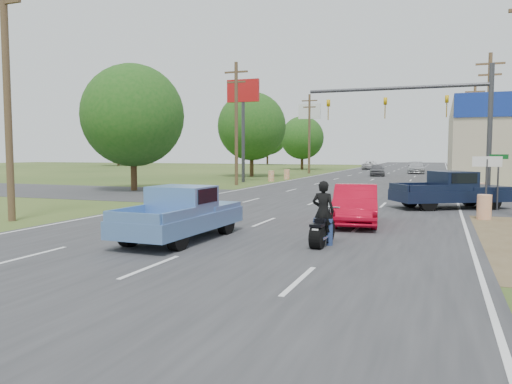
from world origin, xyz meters
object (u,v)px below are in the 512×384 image
at_px(red_convertible, 355,205).
at_px(distant_car_white, 371,165).
at_px(blue_pickup, 183,213).
at_px(distant_car_grey, 377,170).
at_px(motorcycle, 323,230).
at_px(rider, 323,215).
at_px(distant_car_silver, 416,168).
at_px(navy_pickup, 453,190).

relative_size(red_convertible, distant_car_white, 0.94).
distance_m(blue_pickup, distant_car_grey, 44.29).
distance_m(distant_car_grey, distant_car_white, 21.83).
bearing_deg(blue_pickup, distant_car_white, 94.58).
distance_m(red_convertible, blue_pickup, 6.82).
relative_size(motorcycle, rider, 1.18).
bearing_deg(red_convertible, blue_pickup, -139.04).
height_order(rider, distant_car_white, rider).
height_order(distant_car_silver, distant_car_white, distant_car_silver).
distance_m(rider, blue_pickup, 4.33).
bearing_deg(red_convertible, motorcycle, -100.28).
bearing_deg(distant_car_silver, distant_car_grey, -117.83).
xyz_separation_m(red_convertible, distant_car_white, (-7.41, 60.68, -0.08)).
xyz_separation_m(rider, distant_car_grey, (-3.67, 43.75, -0.21)).
distance_m(motorcycle, rider, 0.42).
distance_m(motorcycle, distant_car_grey, 43.95).
height_order(red_convertible, motorcycle, red_convertible).
distance_m(rider, navy_pickup, 12.15).
xyz_separation_m(navy_pickup, distant_car_grey, (-7.38, 32.18, -0.23)).
bearing_deg(motorcycle, navy_pickup, 74.85).
height_order(rider, blue_pickup, rider).
height_order(motorcycle, rider, rider).
bearing_deg(distant_car_silver, navy_pickup, -89.39).
bearing_deg(distant_car_white, motorcycle, 97.19).
bearing_deg(distant_car_white, distant_car_silver, 120.86).
bearing_deg(rider, red_convertible, -89.83).
xyz_separation_m(motorcycle, distant_car_silver, (0.14, 52.57, 0.27)).
xyz_separation_m(red_convertible, distant_car_grey, (-3.86, 39.15, -0.06)).
distance_m(navy_pickup, distant_car_silver, 41.11).
relative_size(red_convertible, blue_pickup, 0.88).
bearing_deg(navy_pickup, distant_car_silver, 154.40).
bearing_deg(rider, distant_car_white, -81.12).
bearing_deg(distant_car_grey, navy_pickup, -85.48).
relative_size(distant_car_silver, distant_car_white, 1.09).
bearing_deg(motorcycle, distant_car_grey, 97.35).
relative_size(blue_pickup, distant_car_white, 1.07).
relative_size(rider, navy_pickup, 0.31).
bearing_deg(blue_pickup, distant_car_grey, 91.22).
height_order(blue_pickup, distant_car_white, blue_pickup).
bearing_deg(red_convertible, distant_car_grey, 87.74).
xyz_separation_m(rider, distant_car_white, (-7.22, 65.28, -0.23)).
bearing_deg(distant_car_silver, motorcycle, -94.52).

